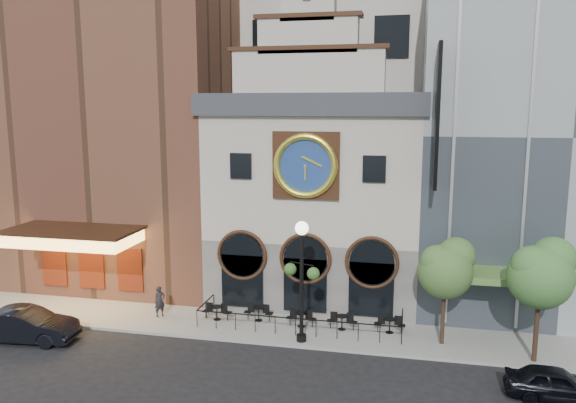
# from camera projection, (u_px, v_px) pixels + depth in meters

# --- Properties ---
(ground) EXTENTS (120.00, 120.00, 0.00)m
(ground) POSITION_uv_depth(u_px,v_px,m) (291.00, 348.00, 27.39)
(ground) COLOR black
(ground) RESTS_ON ground
(sidewalk) EXTENTS (44.00, 5.00, 0.15)m
(sidewalk) POSITION_uv_depth(u_px,v_px,m) (300.00, 327.00, 29.79)
(sidewalk) COLOR gray
(sidewalk) RESTS_ON ground
(clock_building) EXTENTS (12.60, 8.78, 18.65)m
(clock_building) POSITION_uv_depth(u_px,v_px,m) (317.00, 190.00, 33.82)
(clock_building) COLOR #605E5B
(clock_building) RESTS_ON ground
(theater_building) EXTENTS (14.00, 15.60, 25.00)m
(theater_building) POSITION_uv_depth(u_px,v_px,m) (132.00, 92.00, 37.60)
(theater_building) COLOR brown
(theater_building) RESTS_ON ground
(retail_building) EXTENTS (14.00, 14.40, 20.00)m
(retail_building) POSITION_uv_depth(u_px,v_px,m) (544.00, 133.00, 32.62)
(retail_building) COLOR gray
(retail_building) RESTS_ON ground
(cafe_railing) EXTENTS (10.60, 2.60, 0.90)m
(cafe_railing) POSITION_uv_depth(u_px,v_px,m) (300.00, 318.00, 29.70)
(cafe_railing) COLOR black
(cafe_railing) RESTS_ON sidewalk
(bistro_0) EXTENTS (1.58, 0.68, 0.90)m
(bistro_0) POSITION_uv_depth(u_px,v_px,m) (217.00, 312.00, 30.54)
(bistro_0) COLOR black
(bistro_0) RESTS_ON sidewalk
(bistro_1) EXTENTS (1.58, 0.68, 0.90)m
(bistro_1) POSITION_uv_depth(u_px,v_px,m) (259.00, 312.00, 30.41)
(bistro_1) COLOR black
(bistro_1) RESTS_ON sidewalk
(bistro_2) EXTENTS (1.58, 0.68, 0.90)m
(bistro_2) POSITION_uv_depth(u_px,v_px,m) (301.00, 318.00, 29.59)
(bistro_2) COLOR black
(bistro_2) RESTS_ON sidewalk
(bistro_3) EXTENTS (1.58, 0.68, 0.90)m
(bistro_3) POSITION_uv_depth(u_px,v_px,m) (342.00, 321.00, 29.18)
(bistro_3) COLOR black
(bistro_3) RESTS_ON sidewalk
(bistro_4) EXTENTS (1.58, 0.68, 0.90)m
(bistro_4) POSITION_uv_depth(u_px,v_px,m) (390.00, 324.00, 28.76)
(bistro_4) COLOR black
(bistro_4) RESTS_ON sidewalk
(car_right) EXTENTS (3.98, 1.72, 1.34)m
(car_right) POSITION_uv_depth(u_px,v_px,m) (556.00, 384.00, 22.48)
(car_right) COLOR black
(car_right) RESTS_ON ground
(car_left) EXTENTS (5.26, 2.27, 1.68)m
(car_left) POSITION_uv_depth(u_px,v_px,m) (26.00, 325.00, 28.04)
(car_left) COLOR black
(car_left) RESTS_ON ground
(pedestrian) EXTENTS (0.73, 0.75, 1.73)m
(pedestrian) POSITION_uv_depth(u_px,v_px,m) (160.00, 301.00, 30.97)
(pedestrian) COLOR black
(pedestrian) RESTS_ON sidewalk
(lamppost) EXTENTS (1.85, 1.10, 6.06)m
(lamppost) POSITION_uv_depth(u_px,v_px,m) (302.00, 268.00, 27.22)
(lamppost) COLOR black
(lamppost) RESTS_ON sidewalk
(tree_left) EXTENTS (2.75, 2.65, 5.29)m
(tree_left) POSITION_uv_depth(u_px,v_px,m) (446.00, 267.00, 26.94)
(tree_left) COLOR #382619
(tree_left) RESTS_ON sidewalk
(tree_right) EXTENTS (2.99, 2.88, 5.76)m
(tree_right) POSITION_uv_depth(u_px,v_px,m) (542.00, 272.00, 24.98)
(tree_right) COLOR #382619
(tree_right) RESTS_ON sidewalk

